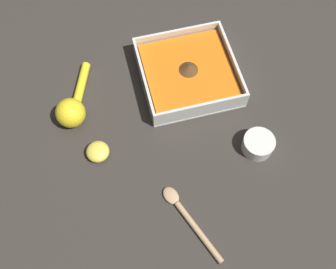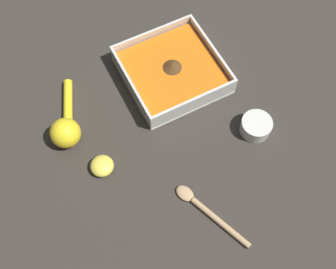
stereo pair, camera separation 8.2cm
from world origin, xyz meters
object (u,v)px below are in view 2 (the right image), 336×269
(spice_bowl, at_px, (256,126))
(wooden_spoon, at_px, (208,212))
(square_dish, at_px, (172,71))
(lemon_half, at_px, (102,166))
(lemon_squeezer, at_px, (66,129))

(spice_bowl, distance_m, wooden_spoon, 0.22)
(square_dish, bearing_deg, lemon_half, -149.33)
(spice_bowl, bearing_deg, wooden_spoon, -148.29)
(spice_bowl, bearing_deg, lemon_half, 168.32)
(spice_bowl, distance_m, lemon_squeezer, 0.41)
(square_dish, xyz_separation_m, lemon_half, (-0.24, -0.14, -0.01))
(square_dish, bearing_deg, spice_bowl, -65.39)
(spice_bowl, relative_size, lemon_half, 1.36)
(lemon_squeezer, relative_size, wooden_spoon, 0.98)
(spice_bowl, xyz_separation_m, lemon_half, (-0.33, 0.07, -0.00))
(square_dish, distance_m, lemon_squeezer, 0.28)
(spice_bowl, height_order, lemon_half, spice_bowl)
(spice_bowl, bearing_deg, square_dish, 114.61)
(lemon_squeezer, distance_m, lemon_half, 0.11)
(spice_bowl, relative_size, lemon_squeezer, 0.39)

